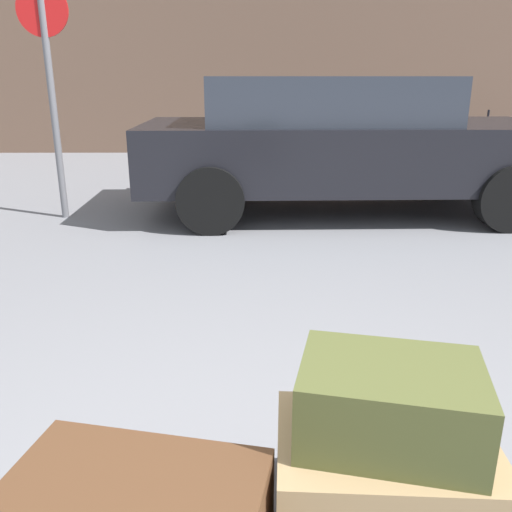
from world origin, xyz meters
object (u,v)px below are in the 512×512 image
parked_car (341,142)px  duffel_bag_olive_topmost_pile (390,403)px  suitcase_tan_center (383,478)px  bicycle_leaning (497,137)px  bollard_kerb_mid (498,156)px  bollard_kerb_near (409,156)px  no_parking_sign (50,77)px

parked_car → duffel_bag_olive_topmost_pile: bearing=-97.6°
suitcase_tan_center → bicycle_leaning: size_ratio=0.32×
bicycle_leaning → bollard_kerb_mid: size_ratio=2.77×
duffel_bag_olive_topmost_pile → bicycle_leaning: 9.90m
bicycle_leaning → suitcase_tan_center: bearing=-115.2°
bollard_kerb_near → suitcase_tan_center: bearing=-106.2°
bollard_kerb_mid → no_parking_sign: size_ratio=0.26×
parked_car → bollard_kerb_near: bearing=58.3°
bicycle_leaning → bollard_kerb_mid: bearing=-112.9°
suitcase_tan_center → no_parking_sign: (-2.31, 4.48, 0.95)m
bollard_kerb_near → parked_car: bearing=-121.7°
no_parking_sign → bollard_kerb_near: bearing=30.2°
duffel_bag_olive_topmost_pile → no_parking_sign: bearing=130.0°
suitcase_tan_center → parked_car: bearing=85.9°
no_parking_sign → duffel_bag_olive_topmost_pile: bearing=-62.7°
bicycle_leaning → no_parking_sign: size_ratio=0.73×
suitcase_tan_center → duffel_bag_olive_topmost_pile: duffel_bag_olive_topmost_pile is taller
parked_car → bollard_kerb_near: size_ratio=7.25×
suitcase_tan_center → parked_car: parked_car is taller
duffel_bag_olive_topmost_pile → suitcase_tan_center: bearing=-167.3°
bicycle_leaning → no_parking_sign: 7.98m
bollard_kerb_near → bollard_kerb_mid: same height
bollard_kerb_mid → no_parking_sign: no_parking_sign is taller
bollard_kerb_mid → parked_car: bearing=-140.4°
duffel_bag_olive_topmost_pile → parked_car: (0.63, 4.72, 0.09)m
parked_car → bicycle_leaning: bearing=49.7°
parked_car → bollard_kerb_near: parked_car is taller
parked_car → no_parking_sign: bearing=-175.3°
duffel_bag_olive_topmost_pile → bicycle_leaning: (4.21, 8.95, -0.30)m
bollard_kerb_mid → bollard_kerb_near: bearing=180.0°
parked_car → bollard_kerb_mid: 3.62m
suitcase_tan_center → duffel_bag_olive_topmost_pile: size_ratio=1.25×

